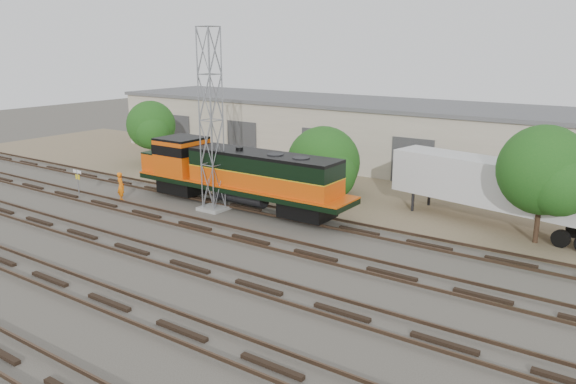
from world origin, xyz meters
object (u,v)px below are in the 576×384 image
Objects in this scene: worker at (121,186)px; semi_trailer at (500,186)px; signal_tower at (211,124)px; locomotive at (237,173)px.

semi_trailer is at bearing -141.06° from worker.
signal_tower reaches higher than worker.
signal_tower is at bearing -145.63° from semi_trailer.
locomotive reaches higher than semi_trailer.
locomotive is 7.99m from worker.
signal_tower is at bearing -146.32° from worker.
worker is (-7.23, -3.17, -1.21)m from locomotive.
semi_trailer is at bearing 20.40° from locomotive.
locomotive is 1.26× the size of semi_trailer.
signal_tower is 5.75× the size of worker.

